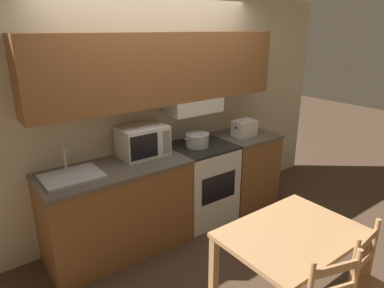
% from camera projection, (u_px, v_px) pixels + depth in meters
% --- Properties ---
extents(ground_plane, '(16.00, 16.00, 0.00)m').
position_uv_depth(ground_plane, '(161.00, 215.00, 4.25)').
color(ground_plane, '#4C3828').
extents(wall_back, '(5.25, 0.38, 2.55)m').
position_uv_depth(wall_back, '(161.00, 93.00, 3.71)').
color(wall_back, beige).
rests_on(wall_back, ground_plane).
extents(lower_counter_main, '(1.46, 0.67, 0.93)m').
position_uv_depth(lower_counter_main, '(118.00, 209.00, 3.45)').
color(lower_counter_main, brown).
rests_on(lower_counter_main, ground_plane).
extents(lower_counter_right_stub, '(0.71, 0.67, 0.93)m').
position_uv_depth(lower_counter_right_stub, '(243.00, 168.00, 4.46)').
color(lower_counter_right_stub, brown).
rests_on(lower_counter_right_stub, ground_plane).
extents(stove_range, '(0.68, 0.65, 0.93)m').
position_uv_depth(stove_range, '(201.00, 182.00, 4.07)').
color(stove_range, white).
rests_on(stove_range, ground_plane).
extents(cooking_pot, '(0.35, 0.27, 0.15)m').
position_uv_depth(cooking_pot, '(197.00, 140.00, 3.86)').
color(cooking_pot, '#B7BABF').
rests_on(cooking_pot, stove_range).
extents(microwave, '(0.49, 0.35, 0.32)m').
position_uv_depth(microwave, '(143.00, 141.00, 3.56)').
color(microwave, white).
rests_on(microwave, lower_counter_main).
extents(toaster, '(0.29, 0.20, 0.20)m').
position_uv_depth(toaster, '(244.00, 128.00, 4.23)').
color(toaster, white).
rests_on(toaster, lower_counter_right_stub).
extents(sink_basin, '(0.52, 0.40, 0.26)m').
position_uv_depth(sink_basin, '(72.00, 176.00, 3.07)').
color(sink_basin, '#B7BABF').
rests_on(sink_basin, lower_counter_main).
extents(dining_table, '(1.02, 0.74, 0.77)m').
position_uv_depth(dining_table, '(291.00, 245.00, 2.57)').
color(dining_table, tan).
rests_on(dining_table, ground_plane).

